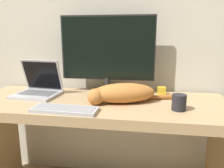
{
  "coord_description": "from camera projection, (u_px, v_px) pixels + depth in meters",
  "views": [
    {
      "loc": [
        0.3,
        -1.04,
        1.18
      ],
      "look_at": [
        0.1,
        0.28,
        0.88
      ],
      "focal_mm": 35.0,
      "sensor_mm": 36.0,
      "label": 1
    }
  ],
  "objects": [
    {
      "name": "small_toy",
      "position": [
        161.0,
        91.0,
        1.57
      ],
      "size": [
        0.06,
        0.06,
        0.06
      ],
      "color": "gold",
      "rests_on": "desk"
    },
    {
      "name": "wall_back",
      "position": [
        108.0,
        19.0,
        1.68
      ],
      "size": [
        6.4,
        0.06,
        2.6
      ],
      "color": "beige",
      "rests_on": "ground_plane"
    },
    {
      "name": "external_keyboard",
      "position": [
        65.0,
        109.0,
        1.24
      ],
      "size": [
        0.38,
        0.14,
        0.02
      ],
      "rotation": [
        0.0,
        0.0,
        -0.04
      ],
      "color": "#BCBCC1",
      "rests_on": "desk"
    },
    {
      "name": "coffee_mug",
      "position": [
        179.0,
        102.0,
        1.25
      ],
      "size": [
        0.08,
        0.08,
        0.09
      ],
      "color": "#232328",
      "rests_on": "desk"
    },
    {
      "name": "cat",
      "position": [
        122.0,
        93.0,
        1.39
      ],
      "size": [
        0.54,
        0.28,
        0.13
      ],
      "rotation": [
        0.0,
        0.0,
        0.3
      ],
      "color": "#C67A38",
      "rests_on": "desk"
    },
    {
      "name": "laptop",
      "position": [
        38.0,
        88.0,
        1.56
      ],
      "size": [
        0.32,
        0.27,
        0.25
      ],
      "rotation": [
        0.0,
        0.0,
        -0.1
      ],
      "color": "#B7B7BC",
      "rests_on": "desk"
    },
    {
      "name": "desk",
      "position": [
        99.0,
        122.0,
        1.48
      ],
      "size": [
        1.69,
        0.62,
        0.76
      ],
      "color": "tan",
      "rests_on": "ground_plane"
    },
    {
      "name": "monitor",
      "position": [
        107.0,
        51.0,
        1.58
      ],
      "size": [
        0.69,
        0.17,
        0.56
      ],
      "color": "#282828",
      "rests_on": "desk"
    }
  ]
}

